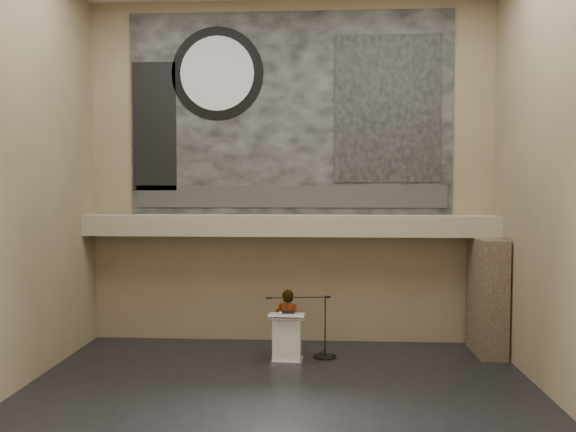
{
  "coord_description": "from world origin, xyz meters",
  "views": [
    {
      "loc": [
        0.73,
        -10.02,
        3.89
      ],
      "look_at": [
        0.0,
        3.2,
        3.2
      ],
      "focal_mm": 35.0,
      "sensor_mm": 36.0,
      "label": 1
    }
  ],
  "objects": [
    {
      "name": "sprinkler_left",
      "position": [
        -1.6,
        3.55,
        2.67
      ],
      "size": [
        0.04,
        0.04,
        0.06
      ],
      "primitive_type": "cylinder",
      "color": "#B2893D",
      "rests_on": "soffit"
    },
    {
      "name": "banner_brick_print",
      "position": [
        -3.4,
        3.93,
        5.4
      ],
      "size": [
        1.1,
        0.02,
        3.2
      ],
      "primitive_type": "cube",
      "color": "black",
      "rests_on": "banner"
    },
    {
      "name": "banner",
      "position": [
        0.0,
        3.97,
        5.7
      ],
      "size": [
        8.0,
        0.05,
        5.0
      ],
      "primitive_type": "cube",
      "color": "black",
      "rests_on": "wall_back"
    },
    {
      "name": "soffit",
      "position": [
        0.0,
        3.6,
        2.95
      ],
      "size": [
        10.0,
        0.8,
        0.5
      ],
      "primitive_type": "cube",
      "color": "gray",
      "rests_on": "wall_back"
    },
    {
      "name": "binder",
      "position": [
        0.05,
        2.2,
        1.12
      ],
      "size": [
        0.29,
        0.24,
        0.04
      ],
      "primitive_type": "cube",
      "rotation": [
        0.0,
        0.0,
        0.09
      ],
      "color": "black",
      "rests_on": "lectern"
    },
    {
      "name": "banner_clock_rim",
      "position": [
        -1.8,
        3.93,
        6.7
      ],
      "size": [
        2.3,
        0.02,
        2.3
      ],
      "primitive_type": "cylinder",
      "rotation": [
        1.57,
        0.0,
        0.0
      ],
      "color": "black",
      "rests_on": "banner"
    },
    {
      "name": "banner_clock_face",
      "position": [
        -1.8,
        3.91,
        6.7
      ],
      "size": [
        1.84,
        0.02,
        1.84
      ],
      "primitive_type": "cylinder",
      "rotation": [
        1.57,
        0.0,
        0.0
      ],
      "color": "silver",
      "rests_on": "banner"
    },
    {
      "name": "lectern",
      "position": [
        0.04,
        2.21,
        0.55
      ],
      "size": [
        0.81,
        0.6,
        1.14
      ],
      "rotation": [
        0.0,
        0.0,
        -0.05
      ],
      "color": "silver",
      "rests_on": "floor"
    },
    {
      "name": "banner_building_print",
      "position": [
        2.4,
        3.93,
        5.8
      ],
      "size": [
        2.6,
        0.02,
        3.6
      ],
      "primitive_type": "cube",
      "color": "black",
      "rests_on": "banner"
    },
    {
      "name": "floor",
      "position": [
        0.0,
        0.0,
        0.0
      ],
      "size": [
        10.0,
        10.0,
        0.0
      ],
      "primitive_type": "plane",
      "color": "black",
      "rests_on": "ground"
    },
    {
      "name": "banner_text_strip",
      "position": [
        0.0,
        3.93,
        3.65
      ],
      "size": [
        7.76,
        0.02,
        0.55
      ],
      "primitive_type": "cube",
      "color": "#2A2A2A",
      "rests_on": "banner"
    },
    {
      "name": "stone_pier",
      "position": [
        4.65,
        3.15,
        1.35
      ],
      "size": [
        0.6,
        1.4,
        2.7
      ],
      "primitive_type": "cube",
      "color": "#44362A",
      "rests_on": "floor"
    },
    {
      "name": "papers",
      "position": [
        -0.03,
        2.15,
        1.1
      ],
      "size": [
        0.25,
        0.33,
        0.0
      ],
      "primitive_type": "cube",
      "rotation": [
        0.0,
        0.0,
        0.04
      ],
      "color": "silver",
      "rests_on": "lectern"
    },
    {
      "name": "wall_front",
      "position": [
        0.0,
        -4.0,
        4.25
      ],
      "size": [
        10.0,
        0.02,
        8.5
      ],
      "primitive_type": "cube",
      "color": "#7A6C4D",
      "rests_on": "floor"
    },
    {
      "name": "sprinkler_right",
      "position": [
        1.9,
        3.55,
        2.67
      ],
      "size": [
        0.04,
        0.04,
        0.06
      ],
      "primitive_type": "cylinder",
      "color": "#B2893D",
      "rests_on": "soffit"
    },
    {
      "name": "wall_right",
      "position": [
        5.0,
        0.0,
        4.25
      ],
      "size": [
        0.02,
        8.0,
        8.5
      ],
      "primitive_type": "cube",
      "color": "#7A6C4D",
      "rests_on": "floor"
    },
    {
      "name": "wall_back",
      "position": [
        0.0,
        4.0,
        4.25
      ],
      "size": [
        10.0,
        0.02,
        8.5
      ],
      "primitive_type": "cube",
      "color": "#7A6C4D",
      "rests_on": "floor"
    },
    {
      "name": "wall_left",
      "position": [
        -5.0,
        0.0,
        4.25
      ],
      "size": [
        0.02,
        8.0,
        8.5
      ],
      "primitive_type": "cube",
      "color": "#7A6C4D",
      "rests_on": "floor"
    },
    {
      "name": "speaker_person",
      "position": [
        0.03,
        2.54,
        0.78
      ],
      "size": [
        0.63,
        0.47,
        1.57
      ],
      "primitive_type": "imported",
      "rotation": [
        0.0,
        0.0,
        2.96
      ],
      "color": "white",
      "rests_on": "floor"
    },
    {
      "name": "mic_stand",
      "position": [
        0.83,
        2.64,
        0.22
      ],
      "size": [
        1.61,
        0.52,
        1.42
      ],
      "rotation": [
        0.0,
        0.0,
        0.13
      ],
      "color": "black",
      "rests_on": "floor"
    }
  ]
}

